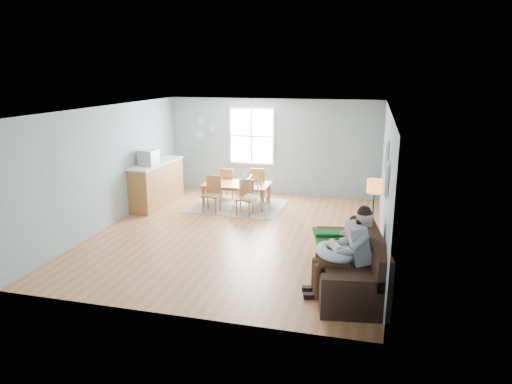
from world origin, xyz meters
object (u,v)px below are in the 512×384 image
(dining_table, at_px, (237,195))
(chair_sw, at_px, (212,192))
(chair_ne, at_px, (259,182))
(baby_swing, at_px, (250,198))
(counter, at_px, (157,183))
(toddler, at_px, (347,237))
(chair_nw, at_px, (228,182))
(monitor, at_px, (148,158))
(storage_cube, at_px, (358,269))
(father, at_px, (347,248))
(floor_lamp, at_px, (374,192))
(sofa, at_px, (352,268))
(chair_se, at_px, (245,195))

(dining_table, distance_m, chair_sw, 0.76)
(chair_ne, relative_size, baby_swing, 0.90)
(dining_table, bearing_deg, counter, -169.92)
(counter, bearing_deg, toddler, -33.46)
(chair_nw, bearing_deg, monitor, -140.42)
(storage_cube, distance_m, counter, 6.36)
(father, distance_m, chair_nw, 6.01)
(father, xyz_separation_m, toddler, (-0.02, 0.54, -0.01))
(floor_lamp, height_order, counter, floor_lamp)
(sofa, xyz_separation_m, chair_nw, (-3.57, 4.55, 0.16))
(storage_cube, relative_size, chair_se, 0.67)
(sofa, bearing_deg, monitor, 148.61)
(counter, bearing_deg, sofa, -34.37)
(chair_sw, height_order, monitor, monitor)
(floor_lamp, distance_m, chair_ne, 4.19)
(chair_sw, bearing_deg, storage_cube, -41.56)
(chair_ne, distance_m, counter, 2.69)
(toddler, distance_m, baby_swing, 4.04)
(chair_sw, bearing_deg, dining_table, 52.02)
(storage_cube, distance_m, chair_sw, 4.94)
(sofa, relative_size, father, 1.63)
(storage_cube, distance_m, dining_table, 5.04)
(chair_nw, bearing_deg, floor_lamp, -37.05)
(dining_table, xyz_separation_m, chair_ne, (0.45, 0.58, 0.23))
(chair_sw, height_order, baby_swing, baby_swing)
(storage_cube, distance_m, monitor, 6.24)
(dining_table, bearing_deg, father, -54.47)
(floor_lamp, bearing_deg, storage_cube, -96.91)
(storage_cube, height_order, chair_se, chair_se)
(floor_lamp, xyz_separation_m, baby_swing, (-2.91, 1.71, -0.77))
(chair_sw, bearing_deg, sofa, -42.99)
(chair_sw, relative_size, counter, 0.44)
(floor_lamp, distance_m, chair_nw, 4.87)
(chair_sw, height_order, counter, counter)
(toddler, relative_size, counter, 0.45)
(floor_lamp, bearing_deg, toddler, -105.52)
(chair_se, bearing_deg, monitor, -176.72)
(dining_table, xyz_separation_m, chair_sw, (-0.45, -0.58, 0.21))
(father, bearing_deg, baby_swing, 124.38)
(chair_nw, relative_size, chair_ne, 0.93)
(monitor, bearing_deg, dining_table, 20.02)
(chair_sw, xyz_separation_m, chair_ne, (0.90, 1.15, 0.02))
(father, bearing_deg, chair_se, 125.75)
(floor_lamp, relative_size, baby_swing, 1.38)
(storage_cube, relative_size, chair_sw, 0.64)
(chair_se, relative_size, counter, 0.42)
(father, distance_m, monitor, 6.24)
(toddler, xyz_separation_m, chair_ne, (-2.58, 4.31, -0.25))
(storage_cube, bearing_deg, chair_sw, 138.44)
(chair_ne, distance_m, baby_swing, 1.17)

